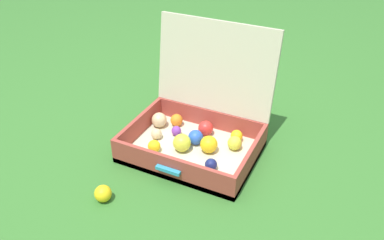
# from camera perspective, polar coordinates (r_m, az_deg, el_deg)

# --- Properties ---
(ground_plane) EXTENTS (16.00, 16.00, 0.00)m
(ground_plane) POSITION_cam_1_polar(r_m,az_deg,el_deg) (1.80, -1.35, -5.81)
(ground_plane) COLOR #336B28
(open_suitcase) EXTENTS (0.58, 0.53, 0.54)m
(open_suitcase) POSITION_cam_1_polar(r_m,az_deg,el_deg) (1.83, 0.88, -0.59)
(open_suitcase) COLOR beige
(open_suitcase) RESTS_ON ground
(stray_ball_on_grass) EXTENTS (0.07, 0.07, 0.07)m
(stray_ball_on_grass) POSITION_cam_1_polar(r_m,az_deg,el_deg) (1.62, -12.66, -10.26)
(stray_ball_on_grass) COLOR yellow
(stray_ball_on_grass) RESTS_ON ground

